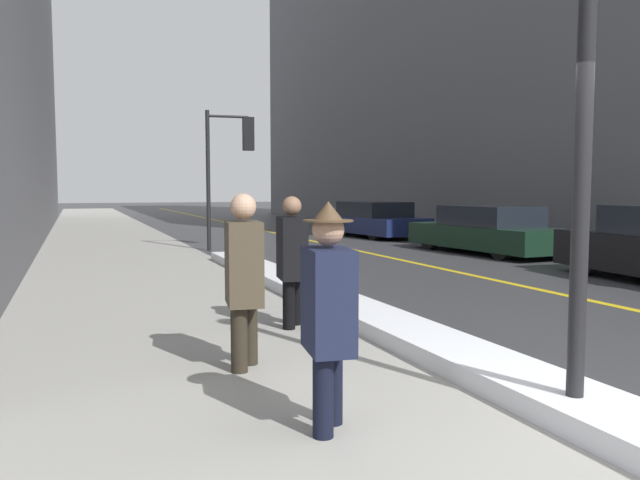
# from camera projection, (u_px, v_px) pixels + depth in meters

# --- Properties ---
(ground_plane) EXTENTS (160.00, 160.00, 0.00)m
(ground_plane) POSITION_uv_depth(u_px,v_px,m) (616.00, 455.00, 3.86)
(ground_plane) COLOR #38383A
(sidewalk_slab) EXTENTS (4.00, 80.00, 0.01)m
(sidewalk_slab) POSITION_uv_depth(u_px,v_px,m) (118.00, 250.00, 17.04)
(sidewalk_slab) COLOR #9E9B93
(sidewalk_slab) RESTS_ON ground
(road_centre_stripe) EXTENTS (0.16, 80.00, 0.00)m
(road_centre_stripe) POSITION_uv_depth(u_px,v_px,m) (322.00, 243.00, 19.24)
(road_centre_stripe) COLOR gold
(road_centre_stripe) RESTS_ON ground
(snow_bank_curb) EXTENTS (0.73, 12.47, 0.19)m
(snow_bank_curb) POSITION_uv_depth(u_px,v_px,m) (325.00, 298.00, 8.91)
(snow_bank_curb) COLOR white
(snow_bank_curb) RESTS_ON ground
(lamp_post) EXTENTS (0.28, 0.28, 4.16)m
(lamp_post) POSITION_uv_depth(u_px,v_px,m) (586.00, 57.00, 4.22)
(lamp_post) COLOR black
(lamp_post) RESTS_ON ground
(traffic_light_near) EXTENTS (1.31, 0.33, 3.76)m
(traffic_light_near) POSITION_uv_depth(u_px,v_px,m) (233.00, 150.00, 16.88)
(traffic_light_near) COLOR black
(traffic_light_near) RESTS_ON ground
(pedestrian_trailing) EXTENTS (0.35, 0.52, 1.57)m
(pedestrian_trailing) POSITION_uv_depth(u_px,v_px,m) (328.00, 307.00, 4.17)
(pedestrian_trailing) COLOR black
(pedestrian_trailing) RESTS_ON ground
(pedestrian_with_shoulder_bag) EXTENTS (0.38, 0.75, 1.61)m
(pedestrian_with_shoulder_bag) POSITION_uv_depth(u_px,v_px,m) (244.00, 273.00, 5.65)
(pedestrian_with_shoulder_bag) COLOR #2A241B
(pedestrian_with_shoulder_bag) RESTS_ON ground
(pedestrian_nearside) EXTENTS (0.37, 0.54, 1.57)m
(pedestrian_nearside) POSITION_uv_depth(u_px,v_px,m) (292.00, 255.00, 7.35)
(pedestrian_nearside) COLOR black
(pedestrian_nearside) RESTS_ON ground
(parked_car_dark_green) EXTENTS (2.01, 4.75, 1.23)m
(parked_car_dark_green) POSITION_uv_depth(u_px,v_px,m) (487.00, 231.00, 16.11)
(parked_car_dark_green) COLOR black
(parked_car_dark_green) RESTS_ON ground
(parked_car_navy) EXTENTS (2.30, 4.85, 1.22)m
(parked_car_navy) POSITION_uv_depth(u_px,v_px,m) (373.00, 220.00, 21.93)
(parked_car_navy) COLOR navy
(parked_car_navy) RESTS_ON ground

